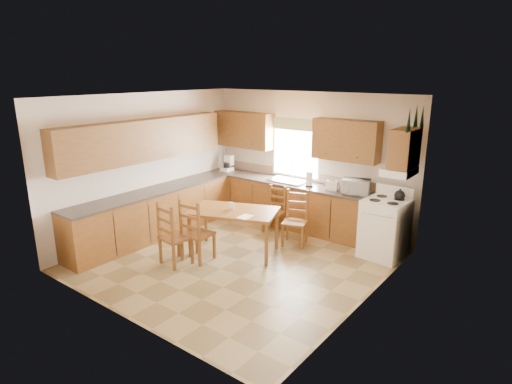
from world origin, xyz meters
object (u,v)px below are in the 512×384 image
Objects in this scene: dining_table at (234,232)px; chair_near_left at (175,234)px; chair_far_left at (274,210)px; microwave at (356,187)px; chair_far_right at (295,219)px; chair_near_right at (198,230)px; stove at (385,229)px.

chair_near_left reaches higher than dining_table.
chair_near_left is at bearing -106.95° from chair_far_left.
microwave is 1.25m from chair_far_right.
chair_near_right is at bearing -140.67° from chair_far_right.
chair_far_left is at bearing -94.30° from chair_near_left.
microwave is at bearing 160.49° from stove.
chair_far_left is at bearing 136.36° from chair_far_right.
chair_near_right is 1.86m from chair_far_left.
stove is 3.16m from chair_near_right.
dining_table is at bearing -143.40° from chair_far_right.
chair_near_right is at bearing -138.12° from dining_table.
microwave is 2.95m from chair_near_right.
stove reaches higher than dining_table.
chair_far_right is at bearing -150.02° from microwave.
chair_near_left is (-1.89, -2.67, -0.53)m from microwave.
microwave reaches higher than chair_far_right.
chair_near_right is 1.18× the size of chair_far_left.
chair_far_right is at bearing -124.62° from chair_near_right.
dining_table is 0.67m from chair_near_right.
microwave is (-0.71, 0.31, 0.56)m from stove.
stove is 1.10× the size of chair_far_left.
microwave is at bearing 29.63° from dining_table.
chair_near_left is at bearing -141.51° from microwave.
chair_near_right is (0.18, 0.33, 0.01)m from chair_near_left.
chair_near_right is (-1.72, -2.34, -0.52)m from microwave.
microwave is 1.65m from chair_far_left.
dining_table is 1.26m from chair_far_left.
chair_far_left is (0.44, 2.17, -0.07)m from chair_near_left.
microwave reaches higher than stove.
chair_near_right is at bearing -135.58° from stove.
chair_far_left reaches higher than dining_table.
stove is 3.51m from chair_near_left.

